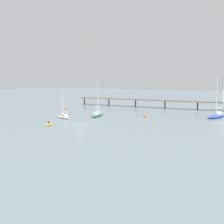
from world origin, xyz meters
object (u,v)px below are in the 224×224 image
(dinghy_yellow, at_px, (49,124))
(mooring_buoy_mid, at_px, (145,116))
(sailboat_blue, at_px, (217,115))
(mooring_buoy_inner, at_px, (66,108))
(sailboat_cream, at_px, (64,116))
(pier, at_px, (179,99))
(sailboat_green, at_px, (97,114))

(dinghy_yellow, relative_size, mooring_buoy_mid, 3.17)
(sailboat_blue, bearing_deg, mooring_buoy_inner, -173.45)
(sailboat_cream, distance_m, mooring_buoy_mid, 23.97)
(sailboat_blue, height_order, dinghy_yellow, sailboat_blue)
(pier, height_order, mooring_buoy_inner, pier)
(sailboat_green, height_order, dinghy_yellow, sailboat_green)
(sailboat_blue, distance_m, sailboat_cream, 44.94)
(sailboat_blue, distance_m, mooring_buoy_mid, 21.06)
(sailboat_green, relative_size, sailboat_cream, 1.39)
(sailboat_blue, bearing_deg, dinghy_yellow, -134.48)
(dinghy_yellow, relative_size, mooring_buoy_inner, 3.37)
(sailboat_cream, height_order, mooring_buoy_mid, sailboat_cream)
(sailboat_blue, height_order, sailboat_green, sailboat_blue)
(sailboat_cream, relative_size, mooring_buoy_mid, 9.11)
(pier, relative_size, sailboat_green, 5.73)
(sailboat_blue, xyz_separation_m, mooring_buoy_mid, (-18.65, -9.77, -0.35))
(sailboat_green, height_order, mooring_buoy_inner, sailboat_green)
(mooring_buoy_mid, bearing_deg, sailboat_cream, -145.26)
(sailboat_blue, relative_size, mooring_buoy_inner, 15.25)
(pier, bearing_deg, mooring_buoy_inner, -148.66)
(pier, height_order, dinghy_yellow, pier)
(pier, xyz_separation_m, sailboat_cream, (-22.32, -39.43, -3.32))
(mooring_buoy_inner, bearing_deg, sailboat_green, -23.92)
(sailboat_cream, xyz_separation_m, mooring_buoy_mid, (19.70, 13.66, -0.15))
(sailboat_cream, bearing_deg, mooring_buoy_mid, 34.74)
(sailboat_green, bearing_deg, mooring_buoy_mid, 20.45)
(sailboat_cream, xyz_separation_m, mooring_buoy_inner, (-13.80, 17.44, -0.18))
(sailboat_cream, height_order, dinghy_yellow, sailboat_cream)
(sailboat_cream, bearing_deg, mooring_buoy_inner, 128.36)
(sailboat_green, distance_m, dinghy_yellow, 19.55)
(sailboat_cream, xyz_separation_m, dinghy_yellow, (4.64, -10.89, -0.37))
(pier, relative_size, mooring_buoy_inner, 77.06)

